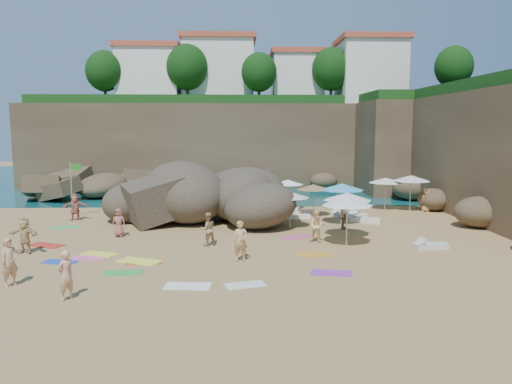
{
  "coord_description": "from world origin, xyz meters",
  "views": [
    {
      "loc": [
        0.98,
        -25.98,
        5.76
      ],
      "look_at": [
        2.0,
        3.0,
        2.0
      ],
      "focal_mm": 35.0,
      "sensor_mm": 36.0,
      "label": 1
    }
  ],
  "objects_px": {
    "rock_outcrop": "(193,225)",
    "parasol_0": "(284,194)",
    "flag_pole": "(73,182)",
    "person_stand_5": "(75,207)",
    "parasol_1": "(288,182)",
    "person_stand_2": "(192,201)",
    "person_stand_1": "(208,229)",
    "person_stand_0": "(10,262)",
    "person_stand_3": "(344,217)",
    "lounger_0": "(298,217)",
    "parasol_2": "(411,178)",
    "person_stand_4": "(426,200)",
    "person_stand_6": "(65,275)"
  },
  "relations": [
    {
      "from": "lounger_0",
      "to": "person_stand_0",
      "type": "height_order",
      "value": "person_stand_0"
    },
    {
      "from": "person_stand_1",
      "to": "person_stand_5",
      "type": "bearing_deg",
      "value": -60.91
    },
    {
      "from": "lounger_0",
      "to": "person_stand_5",
      "type": "height_order",
      "value": "person_stand_5"
    },
    {
      "from": "flag_pole",
      "to": "parasol_1",
      "type": "bearing_deg",
      "value": 10.12
    },
    {
      "from": "parasol_2",
      "to": "flag_pole",
      "type": "bearing_deg",
      "value": -175.58
    },
    {
      "from": "flag_pole",
      "to": "parasol_1",
      "type": "xyz_separation_m",
      "value": [
        14.04,
        2.51,
        -0.31
      ]
    },
    {
      "from": "rock_outcrop",
      "to": "person_stand_2",
      "type": "xyz_separation_m",
      "value": [
        -0.46,
        4.74,
        0.73
      ]
    },
    {
      "from": "person_stand_4",
      "to": "person_stand_6",
      "type": "distance_m",
      "value": 25.34
    },
    {
      "from": "person_stand_1",
      "to": "person_stand_4",
      "type": "distance_m",
      "value": 17.26
    },
    {
      "from": "flag_pole",
      "to": "person_stand_6",
      "type": "xyz_separation_m",
      "value": [
        4.78,
        -15.7,
        -1.41
      ]
    },
    {
      "from": "parasol_2",
      "to": "person_stand_1",
      "type": "xyz_separation_m",
      "value": [
        -13.44,
        -9.85,
        -1.45
      ]
    },
    {
      "from": "person_stand_0",
      "to": "person_stand_3",
      "type": "distance_m",
      "value": 17.28
    },
    {
      "from": "lounger_0",
      "to": "person_stand_5",
      "type": "bearing_deg",
      "value": 172.95
    },
    {
      "from": "person_stand_0",
      "to": "lounger_0",
      "type": "bearing_deg",
      "value": -6.9
    },
    {
      "from": "parasol_2",
      "to": "person_stand_2",
      "type": "height_order",
      "value": "parasol_2"
    },
    {
      "from": "person_stand_3",
      "to": "person_stand_1",
      "type": "bearing_deg",
      "value": 113.6
    },
    {
      "from": "person_stand_2",
      "to": "person_stand_1",
      "type": "bearing_deg",
      "value": 124.24
    },
    {
      "from": "flag_pole",
      "to": "person_stand_4",
      "type": "relative_size",
      "value": 2.18
    },
    {
      "from": "parasol_1",
      "to": "person_stand_5",
      "type": "distance_m",
      "value": 14.13
    },
    {
      "from": "parasol_0",
      "to": "person_stand_4",
      "type": "relative_size",
      "value": 1.29
    },
    {
      "from": "rock_outcrop",
      "to": "flag_pole",
      "type": "relative_size",
      "value": 2.54
    },
    {
      "from": "parasol_0",
      "to": "parasol_1",
      "type": "xyz_separation_m",
      "value": [
        0.73,
        5.11,
        0.14
      ]
    },
    {
      "from": "person_stand_0",
      "to": "person_stand_4",
      "type": "height_order",
      "value": "person_stand_0"
    },
    {
      "from": "parasol_2",
      "to": "person_stand_6",
      "type": "bearing_deg",
      "value": -135.48
    },
    {
      "from": "rock_outcrop",
      "to": "parasol_0",
      "type": "height_order",
      "value": "parasol_0"
    },
    {
      "from": "parasol_1",
      "to": "lounger_0",
      "type": "bearing_deg",
      "value": -84.58
    },
    {
      "from": "rock_outcrop",
      "to": "person_stand_4",
      "type": "xyz_separation_m",
      "value": [
        15.62,
        4.09,
        0.81
      ]
    },
    {
      "from": "rock_outcrop",
      "to": "person_stand_3",
      "type": "xyz_separation_m",
      "value": [
        8.68,
        -1.76,
        0.73
      ]
    },
    {
      "from": "person_stand_1",
      "to": "person_stand_4",
      "type": "relative_size",
      "value": 1.01
    },
    {
      "from": "parasol_2",
      "to": "person_stand_6",
      "type": "xyz_separation_m",
      "value": [
        -17.74,
        -17.44,
        -1.42
      ]
    },
    {
      "from": "parasol_1",
      "to": "person_stand_2",
      "type": "bearing_deg",
      "value": -175.85
    },
    {
      "from": "parasol_0",
      "to": "parasol_2",
      "type": "bearing_deg",
      "value": 25.22
    },
    {
      "from": "person_stand_0",
      "to": "person_stand_6",
      "type": "height_order",
      "value": "person_stand_0"
    },
    {
      "from": "flag_pole",
      "to": "person_stand_4",
      "type": "xyz_separation_m",
      "value": [
        23.5,
        1.38,
        -1.45
      ]
    },
    {
      "from": "person_stand_0",
      "to": "person_stand_5",
      "type": "height_order",
      "value": "person_stand_0"
    },
    {
      "from": "parasol_1",
      "to": "person_stand_3",
      "type": "xyz_separation_m",
      "value": [
        2.52,
        -6.97,
        -1.22
      ]
    },
    {
      "from": "rock_outcrop",
      "to": "lounger_0",
      "type": "bearing_deg",
      "value": 15.09
    },
    {
      "from": "parasol_2",
      "to": "person_stand_4",
      "type": "xyz_separation_m",
      "value": [
        0.98,
        -0.37,
        -1.46
      ]
    },
    {
      "from": "lounger_0",
      "to": "person_stand_0",
      "type": "xyz_separation_m",
      "value": [
        -12.09,
        -13.24,
        0.78
      ]
    },
    {
      "from": "person_stand_3",
      "to": "person_stand_5",
      "type": "xyz_separation_m",
      "value": [
        -16.14,
        3.38,
        0.12
      ]
    },
    {
      "from": "rock_outcrop",
      "to": "person_stand_2",
      "type": "relative_size",
      "value": 6.2
    },
    {
      "from": "person_stand_1",
      "to": "person_stand_2",
      "type": "xyz_separation_m",
      "value": [
        -1.66,
        10.13,
        -0.1
      ]
    },
    {
      "from": "flag_pole",
      "to": "person_stand_5",
      "type": "xyz_separation_m",
      "value": [
        0.42,
        -1.09,
        -1.41
      ]
    },
    {
      "from": "parasol_0",
      "to": "lounger_0",
      "type": "bearing_deg",
      "value": 57.06
    },
    {
      "from": "rock_outcrop",
      "to": "parasol_0",
      "type": "distance_m",
      "value": 5.73
    },
    {
      "from": "lounger_0",
      "to": "person_stand_1",
      "type": "height_order",
      "value": "person_stand_1"
    },
    {
      "from": "person_stand_2",
      "to": "person_stand_5",
      "type": "distance_m",
      "value": 7.67
    },
    {
      "from": "rock_outcrop",
      "to": "parasol_1",
      "type": "xyz_separation_m",
      "value": [
        6.16,
        5.22,
        1.95
      ]
    },
    {
      "from": "lounger_0",
      "to": "person_stand_6",
      "type": "distance_m",
      "value": 17.6
    },
    {
      "from": "parasol_2",
      "to": "person_stand_5",
      "type": "xyz_separation_m",
      "value": [
        -22.11,
        -2.83,
        -1.42
      ]
    }
  ]
}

